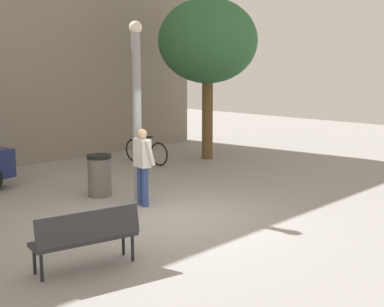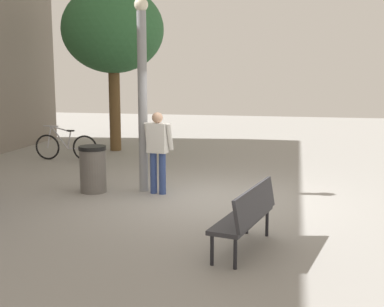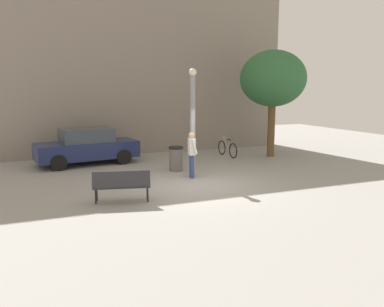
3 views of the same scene
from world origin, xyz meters
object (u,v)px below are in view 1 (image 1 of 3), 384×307
Objects in this scene: person_by_lamppost at (143,162)px; trash_bin at (100,175)px; lamppost at (137,107)px; plaza_tree at (208,42)px; bicycle_silver at (146,151)px; park_bench at (86,234)px.

person_by_lamppost is 1.44m from trash_bin.
lamppost is 5.79m from plaza_tree.
bicycle_silver is at bearing 158.69° from plaza_tree.
lamppost reaches higher than trash_bin.
park_bench is 1.73× the size of trash_bin.
person_by_lamppost is 1.73× the size of trash_bin.
park_bench is (-2.97, -2.10, -0.42)m from person_by_lamppost.
plaza_tree is at bearing -21.31° from bicycle_silver.
bicycle_silver is at bearing 42.29° from park_bench.
person_by_lamppost reaches higher than park_bench.
bicycle_silver reaches higher than trash_bin.
plaza_tree is 3.89m from bicycle_silver.
plaza_tree is 5.19× the size of trash_bin.
bicycle_silver is at bearing 47.54° from person_by_lamppost.
park_bench is (-3.14, -2.46, -1.56)m from lamppost.
lamppost is at bearing 38.06° from park_bench.
bicycle_silver is (6.21, 5.65, -0.16)m from park_bench.
park_bench is 4.47m from trash_bin.
lamppost is at bearing -154.11° from plaza_tree.
lamppost reaches higher than bicycle_silver.
trash_bin is (-0.31, 1.00, -1.62)m from lamppost.
person_by_lamppost is at bearing -132.46° from bicycle_silver.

